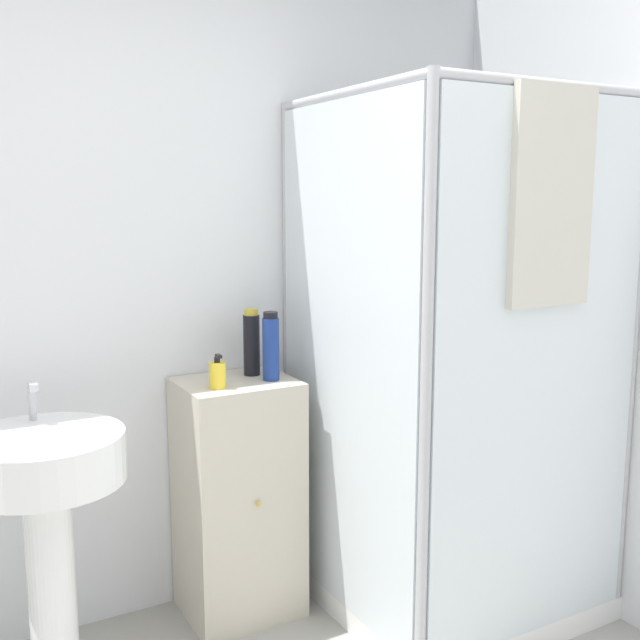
{
  "coord_description": "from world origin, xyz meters",
  "views": [
    {
      "loc": [
        -0.62,
        -1.03,
        1.59
      ],
      "look_at": [
        0.57,
        1.1,
        1.19
      ],
      "focal_mm": 42.0,
      "sensor_mm": 36.0,
      "label": 1
    }
  ],
  "objects_px": {
    "soap_dispenser": "(217,375)",
    "shampoo_bottle_tall_black": "(252,343)",
    "sink": "(46,500)",
    "shampoo_bottle_blue": "(271,347)"
  },
  "relations": [
    {
      "from": "sink",
      "to": "shampoo_bottle_blue",
      "type": "xyz_separation_m",
      "value": [
        0.84,
        0.16,
        0.37
      ]
    },
    {
      "from": "soap_dispenser",
      "to": "shampoo_bottle_blue",
      "type": "distance_m",
      "value": 0.23
    },
    {
      "from": "soap_dispenser",
      "to": "shampoo_bottle_tall_black",
      "type": "distance_m",
      "value": 0.24
    },
    {
      "from": "shampoo_bottle_tall_black",
      "to": "soap_dispenser",
      "type": "bearing_deg",
      "value": -146.45
    },
    {
      "from": "sink",
      "to": "soap_dispenser",
      "type": "relative_size",
      "value": 8.1
    },
    {
      "from": "shampoo_bottle_tall_black",
      "to": "shampoo_bottle_blue",
      "type": "xyz_separation_m",
      "value": [
        0.03,
        -0.11,
        0.0
      ]
    },
    {
      "from": "shampoo_bottle_blue",
      "to": "soap_dispenser",
      "type": "bearing_deg",
      "value": -175.96
    },
    {
      "from": "soap_dispenser",
      "to": "shampoo_bottle_blue",
      "type": "xyz_separation_m",
      "value": [
        0.22,
        0.02,
        0.08
      ]
    },
    {
      "from": "shampoo_bottle_blue",
      "to": "sink",
      "type": "bearing_deg",
      "value": -169.4
    },
    {
      "from": "soap_dispenser",
      "to": "shampoo_bottle_blue",
      "type": "height_order",
      "value": "shampoo_bottle_blue"
    }
  ]
}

